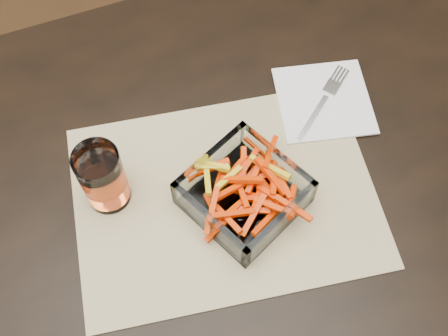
# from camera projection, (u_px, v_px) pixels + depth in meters

# --- Properties ---
(dining_table) EXTENTS (1.60, 0.90, 0.75)m
(dining_table) POSITION_uv_depth(u_px,v_px,m) (202.00, 233.00, 0.91)
(dining_table) COLOR black
(dining_table) RESTS_ON ground
(placemat) EXTENTS (0.50, 0.40, 0.00)m
(placemat) POSITION_uv_depth(u_px,v_px,m) (225.00, 196.00, 0.85)
(placemat) COLOR tan
(placemat) RESTS_ON dining_table
(glass_bowl) EXTENTS (0.20, 0.20, 0.06)m
(glass_bowl) POSITION_uv_depth(u_px,v_px,m) (244.00, 194.00, 0.82)
(glass_bowl) COLOR white
(glass_bowl) RESTS_ON placemat
(tumbler) EXTENTS (0.07, 0.07, 0.12)m
(tumbler) POSITION_uv_depth(u_px,v_px,m) (103.00, 179.00, 0.80)
(tumbler) COLOR white
(tumbler) RESTS_ON placemat
(napkin) EXTENTS (0.18, 0.18, 0.00)m
(napkin) POSITION_uv_depth(u_px,v_px,m) (324.00, 101.00, 0.92)
(napkin) COLOR white
(napkin) RESTS_ON placemat
(fork) EXTENTS (0.14, 0.11, 0.00)m
(fork) POSITION_uv_depth(u_px,v_px,m) (324.00, 100.00, 0.92)
(fork) COLOR silver
(fork) RESTS_ON napkin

